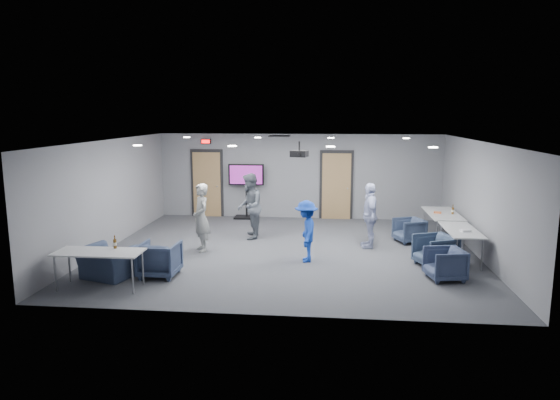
# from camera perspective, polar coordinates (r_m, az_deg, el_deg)

# --- Properties ---
(floor) EXTENTS (9.00, 9.00, 0.00)m
(floor) POSITION_cam_1_polar(r_m,az_deg,el_deg) (12.35, 0.93, -5.82)
(floor) COLOR #36383D
(floor) RESTS_ON ground
(ceiling) EXTENTS (9.00, 9.00, 0.00)m
(ceiling) POSITION_cam_1_polar(r_m,az_deg,el_deg) (11.91, 0.97, 6.78)
(ceiling) COLOR silver
(ceiling) RESTS_ON wall_back
(wall_back) EXTENTS (9.00, 0.02, 2.70)m
(wall_back) POSITION_cam_1_polar(r_m,az_deg,el_deg) (16.01, 2.17, 2.72)
(wall_back) COLOR slate
(wall_back) RESTS_ON floor
(wall_front) EXTENTS (9.00, 0.02, 2.70)m
(wall_front) POSITION_cam_1_polar(r_m,az_deg,el_deg) (8.16, -1.44, -4.26)
(wall_front) COLOR slate
(wall_front) RESTS_ON floor
(wall_left) EXTENTS (0.02, 8.00, 2.70)m
(wall_left) POSITION_cam_1_polar(r_m,az_deg,el_deg) (13.22, -18.88, 0.67)
(wall_left) COLOR slate
(wall_left) RESTS_ON floor
(wall_right) EXTENTS (0.02, 8.00, 2.70)m
(wall_right) POSITION_cam_1_polar(r_m,az_deg,el_deg) (12.51, 21.95, -0.01)
(wall_right) COLOR slate
(wall_right) RESTS_ON floor
(door_left) EXTENTS (1.06, 0.17, 2.24)m
(door_left) POSITION_cam_1_polar(r_m,az_deg,el_deg) (16.46, -8.33, 1.83)
(door_left) COLOR black
(door_left) RESTS_ON wall_back
(door_right) EXTENTS (1.06, 0.17, 2.24)m
(door_right) POSITION_cam_1_polar(r_m,az_deg,el_deg) (15.97, 6.46, 1.63)
(door_right) COLOR black
(door_right) RESTS_ON wall_back
(exit_sign) EXTENTS (0.32, 0.08, 0.16)m
(exit_sign) POSITION_cam_1_polar(r_m,az_deg,el_deg) (16.31, -8.47, 6.64)
(exit_sign) COLOR black
(exit_sign) RESTS_ON wall_back
(hvac_diffuser) EXTENTS (0.60, 0.60, 0.03)m
(hvac_diffuser) POSITION_cam_1_polar(r_m,az_deg,el_deg) (14.74, -0.05, 7.32)
(hvac_diffuser) COLOR black
(hvac_diffuser) RESTS_ON ceiling
(downlights) EXTENTS (6.18, 3.78, 0.02)m
(downlights) POSITION_cam_1_polar(r_m,az_deg,el_deg) (11.91, 0.97, 6.71)
(downlights) COLOR white
(downlights) RESTS_ON ceiling
(person_a) EXTENTS (0.66, 0.73, 1.67)m
(person_a) POSITION_cam_1_polar(r_m,az_deg,el_deg) (12.30, -8.99, -2.01)
(person_a) COLOR gray
(person_a) RESTS_ON floor
(person_b) EXTENTS (0.75, 0.92, 1.77)m
(person_b) POSITION_cam_1_polar(r_m,az_deg,el_deg) (13.38, -3.51, -0.72)
(person_b) COLOR #505660
(person_b) RESTS_ON floor
(person_c) EXTENTS (0.47, 0.99, 1.64)m
(person_c) POSITION_cam_1_polar(r_m,az_deg,el_deg) (12.70, 10.20, -1.74)
(person_c) COLOR #A7B0D7
(person_c) RESTS_ON floor
(person_d) EXTENTS (0.60, 0.95, 1.41)m
(person_d) POSITION_cam_1_polar(r_m,az_deg,el_deg) (11.35, 3.01, -3.58)
(person_d) COLOR #1A3FAD
(person_d) RESTS_ON floor
(chair_right_a) EXTENTS (0.89, 0.88, 0.63)m
(chair_right_a) POSITION_cam_1_polar(r_m,az_deg,el_deg) (13.51, 14.54, -3.38)
(chair_right_a) COLOR #323F57
(chair_right_a) RESTS_ON floor
(chair_right_b) EXTENTS (1.00, 0.99, 0.70)m
(chair_right_b) POSITION_cam_1_polar(r_m,az_deg,el_deg) (11.56, 17.30, -5.57)
(chair_right_b) COLOR #324057
(chair_right_b) RESTS_ON floor
(chair_right_c) EXTENTS (0.84, 0.82, 0.65)m
(chair_right_c) POSITION_cam_1_polar(r_m,az_deg,el_deg) (10.74, 18.31, -6.96)
(chair_right_c) COLOR #35405D
(chair_right_c) RESTS_ON floor
(chair_front_a) EXTENTS (0.79, 0.81, 0.72)m
(chair_front_a) POSITION_cam_1_polar(r_m,az_deg,el_deg) (10.71, -13.61, -6.57)
(chair_front_a) COLOR #35415C
(chair_front_a) RESTS_ON floor
(chair_front_b) EXTENTS (1.22, 1.13, 0.65)m
(chair_front_b) POSITION_cam_1_polar(r_m,az_deg,el_deg) (10.91, -19.17, -6.75)
(chair_front_b) COLOR #34415B
(chair_front_b) RESTS_ON floor
(table_right_a) EXTENTS (0.79, 1.90, 0.73)m
(table_right_a) POSITION_cam_1_polar(r_m,az_deg,el_deg) (13.94, 18.11, -1.60)
(table_right_a) COLOR silver
(table_right_a) RESTS_ON floor
(table_right_b) EXTENTS (0.70, 1.67, 0.73)m
(table_right_b) POSITION_cam_1_polar(r_m,az_deg,el_deg) (12.13, 19.98, -3.40)
(table_right_b) COLOR silver
(table_right_b) RESTS_ON floor
(table_front_left) EXTENTS (1.68, 0.72, 0.73)m
(table_front_left) POSITION_cam_1_polar(r_m,az_deg,el_deg) (10.24, -20.00, -5.81)
(table_front_left) COLOR silver
(table_front_left) RESTS_ON floor
(bottle_front) EXTENTS (0.07, 0.07, 0.26)m
(bottle_front) POSITION_cam_1_polar(r_m,az_deg,el_deg) (10.32, -18.34, -4.75)
(bottle_front) COLOR #5B390F
(bottle_front) RESTS_ON table_front_left
(bottle_right) EXTENTS (0.06, 0.06, 0.25)m
(bottle_right) POSITION_cam_1_polar(r_m,az_deg,el_deg) (13.87, 19.14, -1.15)
(bottle_right) COLOR #5B390F
(bottle_right) RESTS_ON table_right_a
(snack_box) EXTENTS (0.22, 0.18, 0.04)m
(snack_box) POSITION_cam_1_polar(r_m,az_deg,el_deg) (13.85, 17.56, -1.37)
(snack_box) COLOR #C15D30
(snack_box) RESTS_ON table_right_a
(wrapper) EXTENTS (0.24, 0.19, 0.05)m
(wrapper) POSITION_cam_1_polar(r_m,az_deg,el_deg) (11.92, 20.44, -3.30)
(wrapper) COLOR silver
(wrapper) RESTS_ON table_right_b
(tv_stand) EXTENTS (1.14, 0.54, 1.75)m
(tv_stand) POSITION_cam_1_polar(r_m,az_deg,el_deg) (16.00, -3.87, 1.41)
(tv_stand) COLOR black
(tv_stand) RESTS_ON floor
(projector) EXTENTS (0.44, 0.40, 0.37)m
(projector) POSITION_cam_1_polar(r_m,az_deg,el_deg) (11.85, 2.21, 5.33)
(projector) COLOR black
(projector) RESTS_ON ceiling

